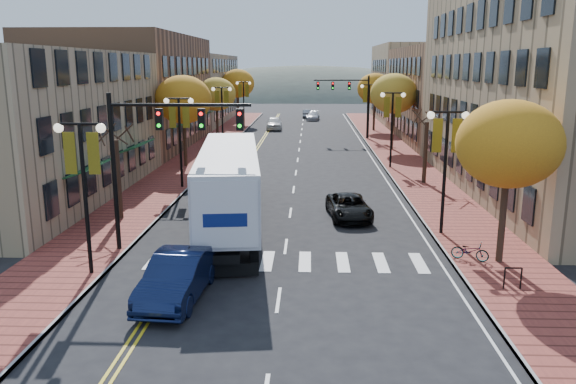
# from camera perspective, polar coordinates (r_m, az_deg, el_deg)

# --- Properties ---
(ground) EXTENTS (200.00, 200.00, 0.00)m
(ground) POSITION_cam_1_polar(r_m,az_deg,el_deg) (22.11, -0.68, -8.82)
(ground) COLOR black
(ground) RESTS_ON ground
(sidewalk_left) EXTENTS (4.00, 85.00, 0.15)m
(sidewalk_left) POSITION_cam_1_polar(r_m,az_deg,el_deg) (54.57, -8.41, 4.17)
(sidewalk_left) COLOR brown
(sidewalk_left) RESTS_ON ground
(sidewalk_right) EXTENTS (4.00, 85.00, 0.15)m
(sidewalk_right) POSITION_cam_1_polar(r_m,az_deg,el_deg) (54.22, 10.68, 4.03)
(sidewalk_right) COLOR brown
(sidewalk_right) RESTS_ON ground
(building_left_near) EXTENTS (12.00, 22.00, 9.00)m
(building_left_near) POSITION_cam_1_polar(r_m,az_deg,el_deg) (38.26, -26.09, 6.04)
(building_left_near) COLOR #9E8966
(building_left_near) RESTS_ON ground
(building_left_mid) EXTENTS (12.00, 24.00, 11.00)m
(building_left_mid) POSITION_cam_1_polar(r_m,az_deg,el_deg) (59.40, -15.68, 9.79)
(building_left_mid) COLOR brown
(building_left_mid) RESTS_ON ground
(building_left_far) EXTENTS (12.00, 26.00, 9.50)m
(building_left_far) POSITION_cam_1_polar(r_m,az_deg,el_deg) (83.57, -10.39, 10.28)
(building_left_far) COLOR #9E8966
(building_left_far) RESTS_ON ground
(building_right_mid) EXTENTS (15.00, 24.00, 10.00)m
(building_right_mid) POSITION_cam_1_polar(r_m,az_deg,el_deg) (64.98, 18.07, 9.42)
(building_right_mid) COLOR brown
(building_right_mid) RESTS_ON ground
(building_right_far) EXTENTS (15.00, 20.00, 11.00)m
(building_right_far) POSITION_cam_1_polar(r_m,az_deg,el_deg) (86.34, 14.16, 10.68)
(building_right_far) COLOR #9E8966
(building_right_far) RESTS_ON ground
(tree_left_a) EXTENTS (0.28, 0.28, 4.20)m
(tree_left_a) POSITION_cam_1_polar(r_m,az_deg,el_deg) (30.82, -16.86, 1.22)
(tree_left_a) COLOR #382619
(tree_left_a) RESTS_ON sidewalk_left
(tree_left_b) EXTENTS (4.48, 4.48, 7.21)m
(tree_left_b) POSITION_cam_1_polar(r_m,az_deg,el_deg) (45.73, -10.60, 9.21)
(tree_left_b) COLOR #382619
(tree_left_b) RESTS_ON sidewalk_left
(tree_left_c) EXTENTS (4.16, 4.16, 6.69)m
(tree_left_c) POSITION_cam_1_polar(r_m,az_deg,el_deg) (61.44, -7.28, 9.82)
(tree_left_c) COLOR #382619
(tree_left_c) RESTS_ON sidewalk_left
(tree_left_d) EXTENTS (4.61, 4.61, 7.42)m
(tree_left_d) POSITION_cam_1_polar(r_m,az_deg,el_deg) (79.21, -5.13, 10.92)
(tree_left_d) COLOR #382619
(tree_left_d) RESTS_ON sidewalk_left
(tree_right_a) EXTENTS (4.16, 4.16, 6.69)m
(tree_right_a) POSITION_cam_1_polar(r_m,az_deg,el_deg) (24.08, 21.54, 4.53)
(tree_right_a) COLOR #382619
(tree_right_a) RESTS_ON sidewalk_right
(tree_right_b) EXTENTS (0.28, 0.28, 4.20)m
(tree_right_b) POSITION_cam_1_polar(r_m,az_deg,el_deg) (39.77, 13.77, 3.91)
(tree_right_b) COLOR #382619
(tree_right_b) RESTS_ON sidewalk_right
(tree_right_c) EXTENTS (4.48, 4.48, 7.21)m
(tree_right_c) POSITION_cam_1_polar(r_m,az_deg,el_deg) (55.16, 10.69, 9.79)
(tree_right_c) COLOR #382619
(tree_right_c) RESTS_ON sidewalk_right
(tree_right_d) EXTENTS (4.35, 4.35, 7.00)m
(tree_right_d) POSITION_cam_1_polar(r_m,az_deg,el_deg) (71.03, 8.82, 10.36)
(tree_right_d) COLOR #382619
(tree_right_d) RESTS_ON sidewalk_right
(lamp_left_a) EXTENTS (1.96, 0.36, 6.05)m
(lamp_left_a) POSITION_cam_1_polar(r_m,az_deg,el_deg) (22.58, -20.10, 2.19)
(lamp_left_a) COLOR black
(lamp_left_a) RESTS_ON ground
(lamp_left_b) EXTENTS (1.96, 0.36, 6.05)m
(lamp_left_b) POSITION_cam_1_polar(r_m,az_deg,el_deg) (37.72, -10.96, 6.71)
(lamp_left_b) COLOR black
(lamp_left_b) RESTS_ON ground
(lamp_left_c) EXTENTS (1.96, 0.36, 6.05)m
(lamp_left_c) POSITION_cam_1_polar(r_m,az_deg,el_deg) (55.33, -6.73, 8.73)
(lamp_left_c) COLOR black
(lamp_left_c) RESTS_ON ground
(lamp_left_d) EXTENTS (1.96, 0.36, 6.05)m
(lamp_left_d) POSITION_cam_1_polar(r_m,az_deg,el_deg) (73.13, -4.53, 9.75)
(lamp_left_d) COLOR black
(lamp_left_d) RESTS_ON ground
(lamp_right_a) EXTENTS (1.96, 0.36, 6.05)m
(lamp_right_a) POSITION_cam_1_polar(r_m,az_deg,el_deg) (27.56, 15.77, 4.29)
(lamp_right_a) COLOR black
(lamp_right_a) RESTS_ON ground
(lamp_right_b) EXTENTS (1.96, 0.36, 6.05)m
(lamp_right_b) POSITION_cam_1_polar(r_m,az_deg,el_deg) (45.15, 10.54, 7.70)
(lamp_right_b) COLOR black
(lamp_right_b) RESTS_ON ground
(lamp_right_c) EXTENTS (1.96, 0.36, 6.05)m
(lamp_right_c) POSITION_cam_1_polar(r_m,az_deg,el_deg) (62.97, 8.23, 9.17)
(lamp_right_c) COLOR black
(lamp_right_c) RESTS_ON ground
(traffic_mast_near) EXTENTS (6.10, 0.35, 7.00)m
(traffic_mast_near) POSITION_cam_1_polar(r_m,az_deg,el_deg) (24.63, -13.23, 4.94)
(traffic_mast_near) COLOR black
(traffic_mast_near) RESTS_ON ground
(traffic_mast_far) EXTENTS (6.10, 0.34, 7.00)m
(traffic_mast_far) POSITION_cam_1_polar(r_m,az_deg,el_deg) (62.76, 6.38, 9.79)
(traffic_mast_far) COLOR black
(traffic_mast_far) RESTS_ON ground
(semi_truck) EXTENTS (4.57, 16.74, 4.14)m
(semi_truck) POSITION_cam_1_polar(r_m,az_deg,el_deg) (28.99, -5.92, 1.34)
(semi_truck) COLOR black
(semi_truck) RESTS_ON ground
(navy_sedan) EXTENTS (2.12, 5.13, 1.65)m
(navy_sedan) POSITION_cam_1_polar(r_m,az_deg,el_deg) (20.45, -11.16, -8.43)
(navy_sedan) COLOR #0E1738
(navy_sedan) RESTS_ON ground
(black_suv) EXTENTS (2.54, 4.74, 1.27)m
(black_suv) POSITION_cam_1_polar(r_m,az_deg,el_deg) (30.58, 6.21, -1.49)
(black_suv) COLOR black
(black_suv) RESTS_ON ground
(car_far_white) EXTENTS (2.13, 4.90, 1.65)m
(car_far_white) POSITION_cam_1_polar(r_m,az_deg,el_deg) (72.46, -1.41, 7.01)
(car_far_white) COLOR white
(car_far_white) RESTS_ON ground
(car_far_silver) EXTENTS (2.20, 4.49, 1.26)m
(car_far_silver) POSITION_cam_1_polar(r_m,az_deg,el_deg) (85.02, 2.55, 7.73)
(car_far_silver) COLOR #B9B9C1
(car_far_silver) RESTS_ON ground
(car_far_oncoming) EXTENTS (1.42, 3.92, 1.29)m
(car_far_oncoming) POSITION_cam_1_polar(r_m,az_deg,el_deg) (89.26, 1.97, 7.98)
(car_far_oncoming) COLOR #93949A
(car_far_oncoming) RESTS_ON ground
(bicycle) EXTENTS (1.62, 1.10, 0.80)m
(bicycle) POSITION_cam_1_polar(r_m,az_deg,el_deg) (24.77, 18.00, -5.71)
(bicycle) COLOR gray
(bicycle) RESTS_ON sidewalk_right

